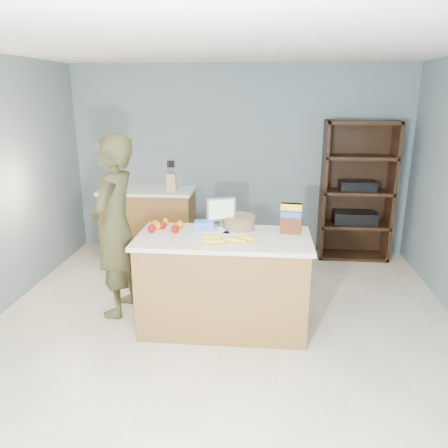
# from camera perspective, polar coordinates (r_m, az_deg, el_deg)

# --- Properties ---
(floor) EXTENTS (4.50, 5.00, 0.02)m
(floor) POSITION_cam_1_polar(r_m,az_deg,el_deg) (4.01, -0.48, -15.29)
(floor) COLOR beige
(floor) RESTS_ON ground
(walls) EXTENTS (4.52, 5.02, 2.51)m
(walls) POSITION_cam_1_polar(r_m,az_deg,el_deg) (3.44, -0.55, 8.77)
(walls) COLOR slate
(walls) RESTS_ON ground
(counter_peninsula) EXTENTS (1.56, 0.76, 0.90)m
(counter_peninsula) POSITION_cam_1_polar(r_m,az_deg,el_deg) (4.08, -0.07, -8.09)
(counter_peninsula) COLOR brown
(counter_peninsula) RESTS_ON ground
(back_cabinet) EXTENTS (1.24, 0.62, 0.90)m
(back_cabinet) POSITION_cam_1_polar(r_m,az_deg,el_deg) (6.03, -9.75, 0.36)
(back_cabinet) COLOR brown
(back_cabinet) RESTS_ON ground
(shelving_unit) EXTENTS (0.90, 0.40, 1.80)m
(shelving_unit) POSITION_cam_1_polar(r_m,az_deg,el_deg) (5.99, 16.82, 3.85)
(shelving_unit) COLOR black
(shelving_unit) RESTS_ON ground
(person) EXTENTS (0.48, 0.68, 1.77)m
(person) POSITION_cam_1_polar(r_m,az_deg,el_deg) (4.34, -14.01, -0.42)
(person) COLOR #3A391F
(person) RESTS_ON ground
(knife_block) EXTENTS (0.12, 0.10, 0.31)m
(knife_block) POSITION_cam_1_polar(r_m,az_deg,el_deg) (5.79, -6.88, 5.57)
(knife_block) COLOR tan
(knife_block) RESTS_ON back_cabinet
(envelopes) EXTENTS (0.41, 0.20, 0.00)m
(envelopes) POSITION_cam_1_polar(r_m,az_deg,el_deg) (3.98, 0.31, -1.20)
(envelopes) COLOR white
(envelopes) RESTS_ON counter_peninsula
(bananas) EXTENTS (0.49, 0.21, 0.05)m
(bananas) POSITION_cam_1_polar(r_m,az_deg,el_deg) (3.74, 0.32, -2.04)
(bananas) COLOR yellow
(bananas) RESTS_ON counter_peninsula
(apples) EXTENTS (0.29, 0.19, 0.07)m
(apples) POSITION_cam_1_polar(r_m,az_deg,el_deg) (4.06, -7.96, -0.48)
(apples) COLOR #940807
(apples) RESTS_ON counter_peninsula
(oranges) EXTENTS (0.31, 0.22, 0.07)m
(oranges) POSITION_cam_1_polar(r_m,az_deg,el_deg) (4.16, -7.51, -0.05)
(oranges) COLOR orange
(oranges) RESTS_ON counter_peninsula
(blue_carton) EXTENTS (0.20, 0.14, 0.08)m
(blue_carton) POSITION_cam_1_polar(r_m,az_deg,el_deg) (4.09, -2.62, -0.18)
(blue_carton) COLOR blue
(blue_carton) RESTS_ON counter_peninsula
(salad_bowl) EXTENTS (0.30, 0.30, 0.13)m
(salad_bowl) POSITION_cam_1_polar(r_m,az_deg,el_deg) (4.10, 2.02, 0.15)
(salad_bowl) COLOR #267219
(salad_bowl) RESTS_ON counter_peninsula
(tv) EXTENTS (0.28, 0.12, 0.28)m
(tv) POSITION_cam_1_polar(r_m,az_deg,el_deg) (4.15, -0.39, 1.80)
(tv) COLOR silver
(tv) RESTS_ON counter_peninsula
(cereal_box) EXTENTS (0.20, 0.10, 0.28)m
(cereal_box) POSITION_cam_1_polar(r_m,az_deg,el_deg) (3.98, 8.77, 1.03)
(cereal_box) COLOR #592B14
(cereal_box) RESTS_ON counter_peninsula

